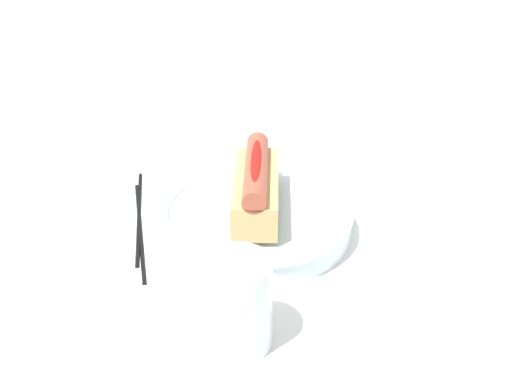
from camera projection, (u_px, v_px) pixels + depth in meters
ground_plane at (267, 225)px, 0.83m from camera, size 2.40×2.40×0.00m
serving_bowl at (256, 219)px, 0.81m from camera, size 0.23×0.23×0.03m
hotdog_front at (256, 186)px, 0.79m from camera, size 0.16×0.07×0.06m
water_glass at (235, 308)px, 0.63m from camera, size 0.07×0.07×0.09m
chopstick_near at (140, 228)px, 0.82m from camera, size 0.21×0.08×0.01m
chopstick_far at (139, 215)px, 0.85m from camera, size 0.21×0.07×0.01m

